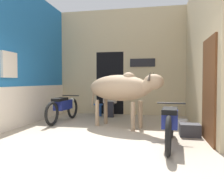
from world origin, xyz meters
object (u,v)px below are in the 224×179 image
at_px(cow, 121,88).
at_px(motorcycle_far, 63,107).
at_px(plastic_stool, 98,109).
at_px(shopkeeper_seated, 110,98).
at_px(crate, 190,130).
at_px(bucket, 182,124).
at_px(motorcycle_near, 170,122).

relative_size(cow, motorcycle_far, 1.12).
distance_m(cow, plastic_stool, 2.24).
distance_m(shopkeeper_seated, plastic_stool, 0.61).
height_order(crate, bucket, crate).
distance_m(crate, bucket, 0.71).
relative_size(shopkeeper_seated, bucket, 4.73).
relative_size(cow, crate, 5.02).
bearing_deg(shopkeeper_seated, plastic_stool, 168.10).
bearing_deg(shopkeeper_seated, motorcycle_near, -59.92).
distance_m(motorcycle_far, bucket, 3.46).
height_order(motorcycle_far, crate, motorcycle_far).
bearing_deg(motorcycle_near, motorcycle_far, 147.38).
relative_size(motorcycle_far, plastic_stool, 4.66).
distance_m(plastic_stool, crate, 3.67).
xyz_separation_m(plastic_stool, bucket, (2.66, -1.73, -0.10)).
height_order(shopkeeper_seated, bucket, shopkeeper_seated).
bearing_deg(shopkeeper_seated, motorcycle_far, -134.56).
relative_size(motorcycle_near, plastic_stool, 4.57).
bearing_deg(cow, motorcycle_near, -51.40).
bearing_deg(plastic_stool, cow, -58.52).
bearing_deg(cow, motorcycle_far, 165.71).
distance_m(cow, crate, 2.00).
bearing_deg(crate, bucket, 96.53).
xyz_separation_m(cow, shopkeeper_seated, (-0.66, 1.69, -0.41)).
bearing_deg(motorcycle_near, plastic_stool, 124.85).
xyz_separation_m(motorcycle_far, bucket, (3.42, -0.42, -0.32)).
distance_m(cow, bucket, 1.82).
relative_size(motorcycle_near, motorcycle_far, 0.98).
xyz_separation_m(motorcycle_far, crate, (3.50, -1.13, -0.31)).
bearing_deg(motorcycle_far, shopkeeper_seated, 45.44).
distance_m(plastic_stool, bucket, 3.17).
xyz_separation_m(shopkeeper_seated, plastic_stool, (-0.43, 0.09, -0.41)).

